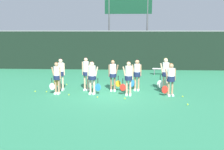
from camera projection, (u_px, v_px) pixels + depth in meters
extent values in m
plane|color=#2D7F56|center=(112.00, 93.00, 13.65)|extent=(140.00, 140.00, 0.00)
cube|color=black|center=(117.00, 51.00, 21.08)|extent=(60.00, 0.06, 3.07)
cube|color=slate|center=(117.00, 31.00, 20.81)|extent=(60.00, 0.08, 0.08)
cylinder|color=#515156|center=(109.00, 32.00, 22.25)|extent=(0.14, 0.14, 5.98)
cylinder|color=#515156|center=(147.00, 32.00, 22.09)|extent=(0.14, 0.14, 5.98)
cube|color=#0F3823|center=(128.00, 5.00, 21.78)|extent=(3.93, 0.12, 1.46)
cube|color=silver|center=(164.00, 69.00, 18.78)|extent=(1.66, 0.56, 0.04)
cylinder|color=slate|center=(173.00, 72.00, 18.83)|extent=(0.06, 0.06, 0.43)
cylinder|color=slate|center=(173.00, 73.00, 18.59)|extent=(0.06, 0.06, 0.43)
cylinder|color=slate|center=(154.00, 72.00, 19.06)|extent=(0.06, 0.06, 0.43)
cylinder|color=slate|center=(154.00, 72.00, 18.82)|extent=(0.06, 0.06, 0.43)
cylinder|color=tan|center=(59.00, 87.00, 13.28)|extent=(0.10, 0.10, 0.78)
cylinder|color=tan|center=(56.00, 86.00, 13.31)|extent=(0.10, 0.10, 0.78)
cube|color=white|center=(59.00, 93.00, 13.31)|extent=(0.14, 0.25, 0.09)
cube|color=white|center=(56.00, 93.00, 13.35)|extent=(0.14, 0.25, 0.09)
cylinder|color=#192347|center=(57.00, 77.00, 13.22)|extent=(0.34, 0.34, 0.21)
cylinder|color=white|center=(57.00, 73.00, 13.18)|extent=(0.30, 0.30, 0.64)
sphere|color=tan|center=(56.00, 64.00, 13.10)|extent=(0.21, 0.21, 0.21)
sphere|color=#4C331E|center=(57.00, 64.00, 13.12)|extent=(0.19, 0.19, 0.19)
cylinder|color=tan|center=(53.00, 73.00, 13.21)|extent=(0.21, 0.10, 0.61)
cylinder|color=tan|center=(60.00, 73.00, 13.14)|extent=(0.08, 0.08, 0.61)
cylinder|color=black|center=(52.00, 80.00, 13.28)|extent=(0.03, 0.03, 0.27)
ellipsoid|color=silver|center=(52.00, 87.00, 13.33)|extent=(0.29, 0.03, 0.37)
cylinder|color=beige|center=(94.00, 87.00, 13.23)|extent=(0.10, 0.10, 0.80)
cylinder|color=beige|center=(90.00, 86.00, 13.27)|extent=(0.10, 0.10, 0.80)
cube|color=white|center=(94.00, 94.00, 13.26)|extent=(0.14, 0.25, 0.09)
cube|color=white|center=(90.00, 93.00, 13.30)|extent=(0.14, 0.25, 0.09)
cylinder|color=#192347|center=(92.00, 78.00, 13.17)|extent=(0.41, 0.41, 0.19)
cylinder|color=white|center=(92.00, 72.00, 13.12)|extent=(0.36, 0.36, 0.66)
sphere|color=beige|center=(92.00, 64.00, 13.05)|extent=(0.21, 0.21, 0.21)
sphere|color=#4C331E|center=(92.00, 63.00, 13.06)|extent=(0.19, 0.19, 0.19)
cylinder|color=beige|center=(96.00, 73.00, 13.08)|extent=(0.21, 0.11, 0.63)
cylinder|color=beige|center=(88.00, 73.00, 13.16)|extent=(0.08, 0.08, 0.62)
cylinder|color=black|center=(98.00, 81.00, 13.12)|extent=(0.03, 0.03, 0.28)
ellipsoid|color=blue|center=(98.00, 87.00, 13.17)|extent=(0.27, 0.03, 0.39)
cylinder|color=tan|center=(130.00, 87.00, 13.01)|extent=(0.10, 0.10, 0.81)
cylinder|color=tan|center=(127.00, 87.00, 13.03)|extent=(0.10, 0.10, 0.81)
cube|color=white|center=(130.00, 95.00, 13.04)|extent=(0.12, 0.25, 0.09)
cube|color=white|center=(127.00, 95.00, 13.06)|extent=(0.12, 0.25, 0.09)
cylinder|color=#192347|center=(129.00, 78.00, 12.94)|extent=(0.38, 0.38, 0.22)
cylinder|color=white|center=(129.00, 73.00, 12.89)|extent=(0.33, 0.33, 0.67)
sphere|color=tan|center=(129.00, 64.00, 12.82)|extent=(0.21, 0.21, 0.21)
sphere|color=#4C331E|center=(129.00, 63.00, 12.83)|extent=(0.19, 0.19, 0.19)
cylinder|color=tan|center=(125.00, 73.00, 12.92)|extent=(0.21, 0.09, 0.64)
cylinder|color=tan|center=(133.00, 73.00, 12.87)|extent=(0.08, 0.08, 0.64)
cylinder|color=black|center=(123.00, 81.00, 12.98)|extent=(0.03, 0.03, 0.27)
ellipsoid|color=red|center=(123.00, 87.00, 13.03)|extent=(0.30, 0.03, 0.37)
cylinder|color=tan|center=(172.00, 88.00, 12.96)|extent=(0.10, 0.10, 0.78)
cylinder|color=tan|center=(169.00, 88.00, 12.93)|extent=(0.10, 0.10, 0.78)
cube|color=white|center=(172.00, 95.00, 12.99)|extent=(0.16, 0.26, 0.09)
cube|color=white|center=(168.00, 95.00, 12.96)|extent=(0.16, 0.26, 0.09)
cylinder|color=#192347|center=(171.00, 79.00, 12.86)|extent=(0.40, 0.40, 0.26)
cylinder|color=white|center=(171.00, 74.00, 12.82)|extent=(0.35, 0.35, 0.61)
sphere|color=tan|center=(171.00, 66.00, 12.75)|extent=(0.23, 0.23, 0.23)
sphere|color=olive|center=(171.00, 65.00, 12.76)|extent=(0.21, 0.21, 0.21)
cylinder|color=tan|center=(167.00, 75.00, 12.79)|extent=(0.21, 0.11, 0.59)
cylinder|color=tan|center=(175.00, 75.00, 12.86)|extent=(0.08, 0.08, 0.58)
cylinder|color=black|center=(165.00, 83.00, 12.83)|extent=(0.03, 0.03, 0.29)
ellipsoid|color=red|center=(165.00, 90.00, 12.89)|extent=(0.30, 0.03, 0.41)
cylinder|color=beige|center=(63.00, 83.00, 14.11)|extent=(0.10, 0.10, 0.83)
cylinder|color=beige|center=(60.00, 83.00, 14.14)|extent=(0.10, 0.10, 0.83)
cube|color=white|center=(63.00, 90.00, 14.14)|extent=(0.15, 0.25, 0.09)
cube|color=white|center=(60.00, 89.00, 14.18)|extent=(0.15, 0.25, 0.09)
cylinder|color=#192347|center=(61.00, 74.00, 14.04)|extent=(0.35, 0.35, 0.25)
cylinder|color=white|center=(61.00, 69.00, 13.99)|extent=(0.31, 0.31, 0.68)
sphere|color=beige|center=(61.00, 61.00, 13.92)|extent=(0.21, 0.21, 0.21)
sphere|color=black|center=(61.00, 60.00, 13.93)|extent=(0.20, 0.20, 0.20)
cylinder|color=beige|center=(57.00, 69.00, 14.04)|extent=(0.22, 0.11, 0.65)
cylinder|color=beige|center=(64.00, 69.00, 13.96)|extent=(0.08, 0.08, 0.65)
cylinder|color=black|center=(56.00, 77.00, 14.10)|extent=(0.03, 0.03, 0.27)
ellipsoid|color=orange|center=(56.00, 82.00, 14.16)|extent=(0.29, 0.03, 0.37)
cylinder|color=tan|center=(88.00, 83.00, 14.07)|extent=(0.10, 0.10, 0.85)
cylinder|color=tan|center=(85.00, 83.00, 14.09)|extent=(0.10, 0.10, 0.85)
cube|color=white|center=(88.00, 90.00, 14.11)|extent=(0.12, 0.25, 0.09)
cube|color=white|center=(85.00, 90.00, 14.13)|extent=(0.12, 0.25, 0.09)
cylinder|color=#192347|center=(86.00, 74.00, 13.99)|extent=(0.33, 0.33, 0.20)
cylinder|color=white|center=(86.00, 68.00, 13.94)|extent=(0.29, 0.29, 0.73)
sphere|color=tan|center=(86.00, 60.00, 13.86)|extent=(0.20, 0.20, 0.20)
sphere|color=black|center=(86.00, 59.00, 13.88)|extent=(0.18, 0.18, 0.18)
cylinder|color=tan|center=(89.00, 68.00, 13.92)|extent=(0.22, 0.09, 0.69)
cylinder|color=tan|center=(83.00, 68.00, 13.96)|extent=(0.08, 0.08, 0.69)
cylinder|color=black|center=(91.00, 77.00, 13.97)|extent=(0.03, 0.03, 0.29)
ellipsoid|color=silver|center=(91.00, 83.00, 14.03)|extent=(0.30, 0.03, 0.40)
cylinder|color=#8C664C|center=(115.00, 84.00, 13.95)|extent=(0.10, 0.10, 0.79)
cylinder|color=#8C664C|center=(111.00, 84.00, 13.94)|extent=(0.10, 0.10, 0.79)
cube|color=white|center=(115.00, 90.00, 13.98)|extent=(0.13, 0.25, 0.09)
cube|color=white|center=(111.00, 90.00, 13.97)|extent=(0.13, 0.25, 0.09)
cylinder|color=#192347|center=(113.00, 75.00, 13.87)|extent=(0.38, 0.38, 0.19)
cylinder|color=white|center=(113.00, 70.00, 13.82)|extent=(0.33, 0.33, 0.66)
sphere|color=#8C664C|center=(113.00, 62.00, 13.75)|extent=(0.19, 0.19, 0.19)
sphere|color=olive|center=(113.00, 62.00, 13.76)|extent=(0.18, 0.18, 0.18)
cylinder|color=#8C664C|center=(117.00, 71.00, 13.83)|extent=(0.21, 0.09, 0.63)
cylinder|color=#8C664C|center=(109.00, 71.00, 13.82)|extent=(0.08, 0.08, 0.63)
cylinder|color=black|center=(118.00, 78.00, 13.88)|extent=(0.03, 0.03, 0.26)
ellipsoid|color=orange|center=(118.00, 84.00, 13.94)|extent=(0.29, 0.03, 0.36)
cylinder|color=tan|center=(139.00, 83.00, 14.04)|extent=(0.10, 0.10, 0.80)
cylinder|color=tan|center=(135.00, 83.00, 14.08)|extent=(0.10, 0.10, 0.80)
cube|color=white|center=(138.00, 90.00, 14.07)|extent=(0.16, 0.26, 0.09)
cube|color=white|center=(135.00, 90.00, 14.12)|extent=(0.16, 0.26, 0.09)
cylinder|color=#192347|center=(137.00, 74.00, 13.98)|extent=(0.37, 0.37, 0.26)
cylinder|color=white|center=(137.00, 70.00, 13.93)|extent=(0.32, 0.32, 0.64)
sphere|color=tan|center=(137.00, 62.00, 13.86)|extent=(0.23, 0.23, 0.23)
sphere|color=black|center=(137.00, 61.00, 13.87)|extent=(0.21, 0.21, 0.21)
cylinder|color=tan|center=(133.00, 70.00, 13.99)|extent=(0.21, 0.12, 0.61)
cylinder|color=tan|center=(141.00, 70.00, 13.89)|extent=(0.08, 0.08, 0.61)
cylinder|color=black|center=(132.00, 77.00, 14.06)|extent=(0.03, 0.03, 0.28)
ellipsoid|color=blue|center=(132.00, 83.00, 14.11)|extent=(0.29, 0.03, 0.38)
cylinder|color=beige|center=(167.00, 83.00, 13.92)|extent=(0.10, 0.10, 0.84)
cylinder|color=beige|center=(163.00, 83.00, 13.89)|extent=(0.10, 0.10, 0.84)
cube|color=white|center=(167.00, 90.00, 13.96)|extent=(0.15, 0.26, 0.09)
cube|color=white|center=(163.00, 91.00, 13.93)|extent=(0.15, 0.26, 0.09)
cylinder|color=#192347|center=(165.00, 74.00, 13.82)|extent=(0.37, 0.37, 0.24)
cylinder|color=white|center=(166.00, 69.00, 13.77)|extent=(0.32, 0.32, 0.70)
sphere|color=beige|center=(166.00, 60.00, 13.69)|extent=(0.22, 0.22, 0.22)
sphere|color=#D8B772|center=(166.00, 60.00, 13.71)|extent=(0.20, 0.20, 0.20)
cylinder|color=beige|center=(162.00, 69.00, 13.75)|extent=(0.22, 0.12, 0.67)
cylinder|color=beige|center=(169.00, 69.00, 13.80)|extent=(0.08, 0.08, 0.66)
cylinder|color=black|center=(160.00, 78.00, 13.79)|extent=(0.03, 0.03, 0.29)
ellipsoid|color=silver|center=(160.00, 84.00, 13.85)|extent=(0.31, 0.03, 0.40)
sphere|color=#CCE033|center=(46.00, 92.00, 13.75)|extent=(0.06, 0.06, 0.06)
sphere|color=#CCE033|center=(67.00, 85.00, 15.49)|extent=(0.06, 0.06, 0.06)
sphere|color=#CCE033|center=(183.00, 96.00, 12.76)|extent=(0.07, 0.07, 0.07)
sphere|color=#CCE033|center=(125.00, 98.00, 12.39)|extent=(0.07, 0.07, 0.07)
sphere|color=#CCE033|center=(69.00, 95.00, 13.09)|extent=(0.07, 0.07, 0.07)
sphere|color=#CCE033|center=(97.00, 97.00, 12.62)|extent=(0.07, 0.07, 0.07)
sphere|color=#CCE033|center=(35.00, 91.00, 13.78)|extent=(0.07, 0.07, 0.07)
sphere|color=#CCE033|center=(113.00, 85.00, 15.22)|extent=(0.07, 0.07, 0.07)
sphere|color=#CCE033|center=(188.00, 104.00, 11.41)|extent=(0.07, 0.07, 0.07)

